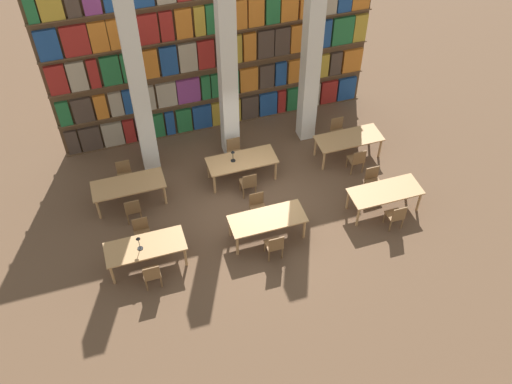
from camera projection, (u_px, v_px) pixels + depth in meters
ground_plane at (255, 205)px, 16.04m from camera, size 40.00×40.00×0.00m
bookshelf_bank at (216, 52)px, 16.66m from camera, size 9.75×0.35×5.50m
pillar_left at (138, 84)px, 14.98m from camera, size 0.46×0.46×6.00m
pillar_center at (227, 68)px, 15.50m from camera, size 0.46×0.46×6.00m
pillar_right at (311, 53)px, 16.02m from camera, size 0.46×0.46×6.00m
reading_table_0 at (145, 248)px, 14.15m from camera, size 1.99×0.83×0.73m
chair_0 at (152, 274)px, 13.82m from camera, size 0.42×0.40×0.87m
chair_1 at (142, 232)px, 14.74m from camera, size 0.42×0.40×0.87m
desk_lamp_0 at (139, 241)px, 13.82m from camera, size 0.14×0.14×0.44m
reading_table_1 at (267, 220)px, 14.79m from camera, size 1.99×0.83×0.73m
chair_2 at (275, 245)px, 14.44m from camera, size 0.42×0.40×0.87m
chair_3 at (258, 207)px, 15.37m from camera, size 0.42×0.40×0.87m
reading_table_2 at (385, 193)px, 15.48m from camera, size 1.99×0.83×0.73m
chair_4 at (396, 216)px, 15.14m from camera, size 0.42×0.40×0.87m
chair_5 at (373, 180)px, 16.07m from camera, size 0.42×0.40×0.87m
reading_table_3 at (128, 186)px, 15.66m from camera, size 1.99×0.83×0.73m
chair_6 at (133, 209)px, 15.32m from camera, size 0.42×0.40×0.87m
chair_7 at (125, 174)px, 16.24m from camera, size 0.42×0.40×0.87m
reading_table_4 at (242, 162)px, 16.34m from camera, size 1.99×0.83×0.73m
chair_8 at (248, 183)px, 16.00m from camera, size 0.42×0.40×0.87m
chair_9 at (235, 151)px, 16.93m from camera, size 0.42×0.40×0.87m
desk_lamp_1 at (233, 154)px, 16.07m from camera, size 0.14×0.14×0.39m
reading_table_5 at (349, 140)px, 17.01m from camera, size 1.99×0.83×0.73m
chair_10 at (357, 160)px, 16.67m from camera, size 0.42×0.40×0.87m
chair_11 at (338, 130)px, 17.60m from camera, size 0.42×0.40×0.87m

